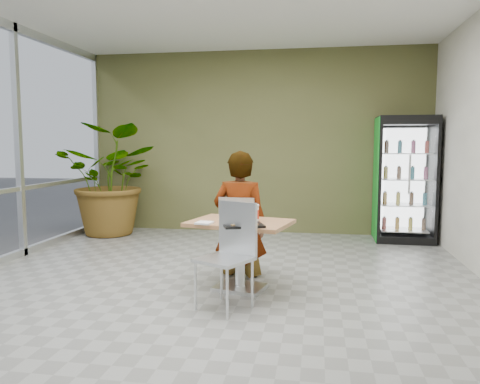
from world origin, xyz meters
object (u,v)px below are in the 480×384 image
Objects in this scene: soda_cup at (254,213)px; cafeteria_tray at (243,225)px; chair_far at (239,230)px; dining_table at (240,241)px; beverage_fridge at (405,179)px; potted_plant at (113,180)px; seated_woman at (240,226)px; chair_near at (231,246)px.

soda_cup is 0.46× the size of cafeteria_tray.
chair_far is 5.27× the size of soda_cup.
dining_table is 3.72m from beverage_fridge.
potted_plant reaches higher than soda_cup.
seated_woman is 3.35m from beverage_fridge.
beverage_fridge is (2.20, 2.96, 0.47)m from dining_table.
soda_cup reaches higher than cafeteria_tray.
cafeteria_tray is 4.10m from potted_plant.
chair_near reaches higher than chair_far.
chair_far is 0.06m from seated_woman.
potted_plant reaches higher than seated_woman.
chair_far is 1.03m from chair_near.
dining_table is 0.59× the size of beverage_fridge.
beverage_fridge is (2.30, 2.46, 0.45)m from chair_far.
cafeteria_tray is (0.09, -0.32, 0.22)m from dining_table.
beverage_fridge reaches higher than chair_far.
seated_woman is at bearing -94.81° from chair_far.
soda_cup is 0.09× the size of beverage_fridge.
soda_cup is 3.61m from beverage_fridge.
cafeteria_tray is at bearing -75.04° from dining_table.
dining_table is 1.17× the size of chair_near.
beverage_fridge is at bearing 57.20° from cafeteria_tray.
seated_woman is at bearing -39.83° from potted_plant.
chair_near is (-0.00, -0.53, 0.06)m from dining_table.
beverage_fridge is at bearing 85.47° from chair_near.
chair_near is at bearing -121.64° from beverage_fridge.
dining_table is 0.53m from chair_near.
chair_near is 0.53× the size of potted_plant.
potted_plant reaches higher than chair_far.
chair_near is 0.50× the size of beverage_fridge.
beverage_fridge is at bearing 53.39° from dining_table.
soda_cup is at bearing 118.76° from seated_woman.
chair_far is 0.63m from soda_cup.
dining_table is 0.40m from cafeteria_tray.
dining_table is 0.34m from soda_cup.
potted_plant is (-2.67, 3.23, 0.36)m from chair_near.
dining_table is 3.83m from potted_plant.
potted_plant is at bearing -34.95° from seated_woman.
dining_table is 1.24× the size of chair_far.
cafeteria_tray is at bearing 107.63° from chair_far.
seated_woman is at bearing 122.50° from chair_near.
potted_plant is (-2.76, 3.03, 0.19)m from cafeteria_tray.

